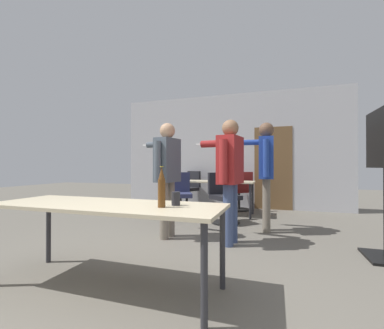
{
  "coord_description": "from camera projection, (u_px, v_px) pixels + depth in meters",
  "views": [
    {
      "loc": [
        1.18,
        -1.5,
        1.08
      ],
      "look_at": [
        -0.07,
        2.28,
        1.1
      ],
      "focal_mm": 24.0,
      "sensor_mm": 36.0,
      "label": 1
    }
  ],
  "objects": [
    {
      "name": "office_chair_near_pushed",
      "position": [
        189.0,
        190.0,
        6.65
      ],
      "size": [
        0.64,
        0.67,
        0.94
      ],
      "rotation": [
        0.0,
        0.0,
        2.66
      ],
      "color": "black",
      "rests_on": "ground_plane"
    },
    {
      "name": "office_chair_mid_tucked",
      "position": [
        180.0,
        196.0,
        5.31
      ],
      "size": [
        0.62,
        0.66,
        0.94
      ],
      "rotation": [
        0.0,
        0.0,
        3.56
      ],
      "color": "black",
      "rests_on": "ground_plane"
    },
    {
      "name": "person_near_casual",
      "position": [
        167.0,
        168.0,
        3.87
      ],
      "size": [
        0.76,
        0.7,
        1.72
      ],
      "rotation": [
        0.0,
        0.0,
        1.4
      ],
      "color": "slate",
      "rests_on": "ground_plane"
    },
    {
      "name": "ground_plane",
      "position": [
        99.0,
        320.0,
        1.79
      ],
      "size": [
        24.0,
        24.0,
        0.0
      ],
      "primitive_type": "plane",
      "color": "#666056"
    },
    {
      "name": "back_wall",
      "position": [
        230.0,
        151.0,
        6.74
      ],
      "size": [
        5.87,
        0.12,
        2.96
      ],
      "color": "#BCBCC1",
      "rests_on": "ground_plane"
    },
    {
      "name": "office_chair_side_rolled",
      "position": [
        223.0,
        199.0,
        4.89
      ],
      "size": [
        0.69,
        0.68,
        0.95
      ],
      "rotation": [
        0.0,
        0.0,
        3.94
      ],
      "color": "black",
      "rests_on": "ground_plane"
    },
    {
      "name": "person_right_polo",
      "position": [
        229.0,
        169.0,
        3.54
      ],
      "size": [
        0.77,
        0.75,
        1.72
      ],
      "rotation": [
        0.0,
        0.0,
        1.42
      ],
      "color": "#3D4C75",
      "rests_on": "ground_plane"
    },
    {
      "name": "conference_table_far",
      "position": [
        207.0,
        184.0,
        5.81
      ],
      "size": [
        2.11,
        0.69,
        0.74
      ],
      "color": "#C6B793",
      "rests_on": "ground_plane"
    },
    {
      "name": "conference_table_near",
      "position": [
        106.0,
        211.0,
        2.28
      ],
      "size": [
        2.1,
        0.72,
        0.74
      ],
      "color": "#C6B793",
      "rests_on": "ground_plane"
    },
    {
      "name": "drink_cup",
      "position": [
        176.0,
        199.0,
        2.17
      ],
      "size": [
        0.07,
        0.07,
        0.12
      ],
      "color": "#232328",
      "rests_on": "conference_table_near"
    },
    {
      "name": "beer_bottle",
      "position": [
        162.0,
        188.0,
        2.07
      ],
      "size": [
        0.06,
        0.06,
        0.33
      ],
      "color": "#563314",
      "rests_on": "conference_table_near"
    },
    {
      "name": "office_chair_far_right",
      "position": [
        240.0,
        192.0,
        6.19
      ],
      "size": [
        0.67,
        0.68,
        0.94
      ],
      "rotation": [
        0.0,
        0.0,
        0.61
      ],
      "color": "black",
      "rests_on": "ground_plane"
    },
    {
      "name": "person_center_tall",
      "position": [
        265.0,
        165.0,
        4.22
      ],
      "size": [
        0.81,
        0.59,
        1.79
      ],
      "rotation": [
        0.0,
        0.0,
        1.59
      ],
      "color": "slate",
      "rests_on": "ground_plane"
    }
  ]
}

